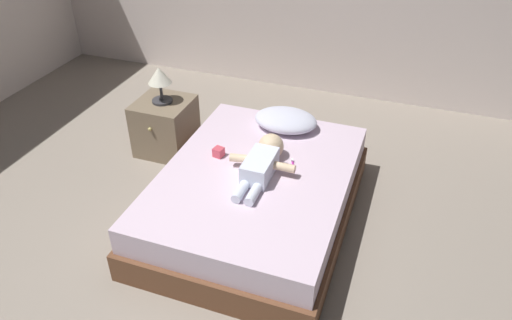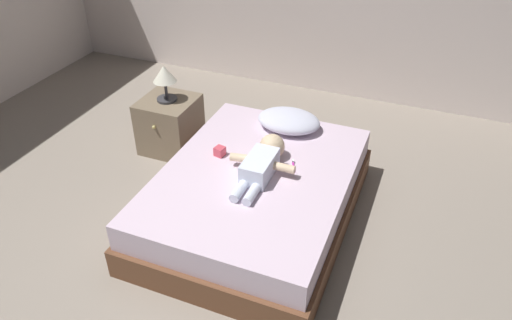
{
  "view_description": "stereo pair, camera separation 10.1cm",
  "coord_description": "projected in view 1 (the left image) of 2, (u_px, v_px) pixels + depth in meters",
  "views": [
    {
      "loc": [
        1.03,
        -1.69,
        2.32
      ],
      "look_at": [
        0.14,
        0.79,
        0.5
      ],
      "focal_mm": 33.91,
      "sensor_mm": 36.0,
      "label": 1
    },
    {
      "loc": [
        1.13,
        -1.66,
        2.32
      ],
      "look_at": [
        0.14,
        0.79,
        0.5
      ],
      "focal_mm": 33.91,
      "sensor_mm": 36.0,
      "label": 2
    }
  ],
  "objects": [
    {
      "name": "ground_plane",
      "position": [
        190.0,
        294.0,
        2.92
      ],
      "size": [
        8.0,
        8.0,
        0.0
      ],
      "primitive_type": "plane",
      "color": "gray"
    },
    {
      "name": "bed",
      "position": [
        256.0,
        196.0,
        3.38
      ],
      "size": [
        1.28,
        1.73,
        0.4
      ],
      "color": "brown",
      "rests_on": "ground_plane"
    },
    {
      "name": "pillow",
      "position": [
        286.0,
        120.0,
        3.71
      ],
      "size": [
        0.49,
        0.36,
        0.14
      ],
      "color": "silver",
      "rests_on": "bed"
    },
    {
      "name": "baby",
      "position": [
        263.0,
        161.0,
        3.24
      ],
      "size": [
        0.46,
        0.66,
        0.18
      ],
      "color": "white",
      "rests_on": "bed"
    },
    {
      "name": "toothbrush",
      "position": [
        293.0,
        165.0,
        3.32
      ],
      "size": [
        0.06,
        0.12,
        0.02
      ],
      "color": "#BE2F9B",
      "rests_on": "bed"
    },
    {
      "name": "nightstand",
      "position": [
        165.0,
        126.0,
        4.1
      ],
      "size": [
        0.44,
        0.47,
        0.47
      ],
      "color": "#7B6952",
      "rests_on": "ground_plane"
    },
    {
      "name": "lamp",
      "position": [
        160.0,
        78.0,
        3.85
      ],
      "size": [
        0.19,
        0.19,
        0.3
      ],
      "color": "#333338",
      "rests_on": "nightstand"
    },
    {
      "name": "toy_block",
      "position": [
        219.0,
        152.0,
        3.41
      ],
      "size": [
        0.08,
        0.08,
        0.07
      ],
      "color": "#D64656",
      "rests_on": "bed"
    }
  ]
}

